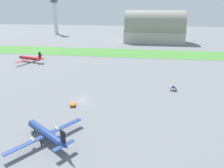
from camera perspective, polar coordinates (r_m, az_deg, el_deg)
ground_plane at (r=75.45m, az=-8.09°, el=-4.33°), size 600.00×600.00×0.00m
grass_taxiway_strip at (r=151.84m, az=0.56°, el=8.38°), size 360.00×28.00×0.08m
airplane_taxiing_turboprop at (r=134.19m, az=-21.00°, el=6.48°), size 18.15×21.04×6.43m
airplane_foreground_turboprop at (r=54.74m, az=-17.16°, el=-12.52°), size 15.60×17.74×6.18m
pushback_tug_near_gate at (r=86.88m, az=15.99°, el=-0.93°), size 2.37×3.77×1.95m
baggage_cart_midfield at (r=71.52m, az=-10.46°, el=-5.39°), size 2.48×2.85×0.90m
hangar_distant at (r=200.10m, az=11.15°, el=14.34°), size 52.20×25.72×27.51m
control_tower at (r=261.55m, az=-14.98°, el=17.67°), size 8.00×8.00×38.59m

